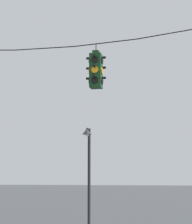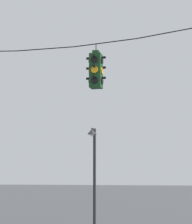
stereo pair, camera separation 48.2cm
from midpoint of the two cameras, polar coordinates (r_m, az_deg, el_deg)
The scene contains 3 objects.
span_wire at distance 13.47m, azimuth -7.78°, elevation 9.13°, with size 13.10×0.03×0.67m.
traffic_light_near_left_pole at distance 12.77m, azimuth -1.09°, elevation 5.46°, with size 0.58×0.58×1.31m.
street_lamp at distance 18.04m, azimuth -1.79°, elevation -6.44°, with size 0.38×0.68×4.33m.
Camera 1 is at (4.09, -12.15, 2.36)m, focal length 70.00 mm.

